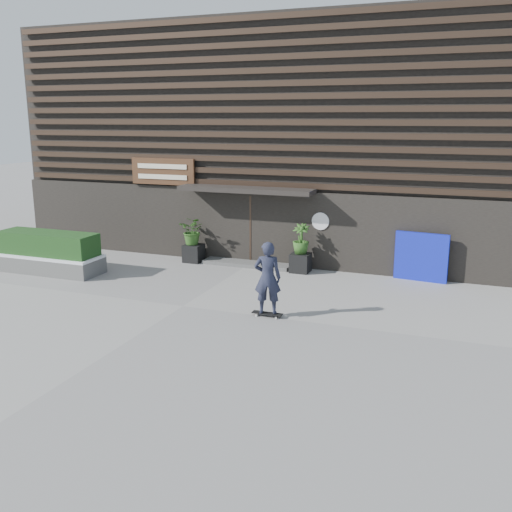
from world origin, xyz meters
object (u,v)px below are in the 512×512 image
at_px(blue_tarp, 421,257).
at_px(skateboarder, 268,278).
at_px(planter_pot_left, 194,253).
at_px(raised_bed, 50,264).
at_px(planter_pot_right, 300,263).

height_order(blue_tarp, skateboarder, skateboarder).
bearing_deg(planter_pot_left, raised_bed, -143.15).
relative_size(planter_pot_left, planter_pot_right, 1.00).
bearing_deg(planter_pot_right, planter_pot_left, 180.00).
bearing_deg(planter_pot_left, planter_pot_right, 0.00).
height_order(planter_pot_right, blue_tarp, blue_tarp).
bearing_deg(raised_bed, planter_pot_left, 36.85).
height_order(planter_pot_right, raised_bed, planter_pot_right).
xyz_separation_m(planter_pot_right, raised_bed, (-7.53, -2.80, -0.05)).
relative_size(planter_pot_left, blue_tarp, 0.38).
xyz_separation_m(raised_bed, skateboarder, (7.97, -1.59, 0.74)).
xyz_separation_m(planter_pot_right, skateboarder, (0.44, -4.38, 0.69)).
xyz_separation_m(planter_pot_left, planter_pot_right, (3.80, 0.00, 0.00)).
bearing_deg(raised_bed, planter_pot_right, 20.37).
xyz_separation_m(raised_bed, blue_tarp, (11.20, 3.10, 0.49)).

